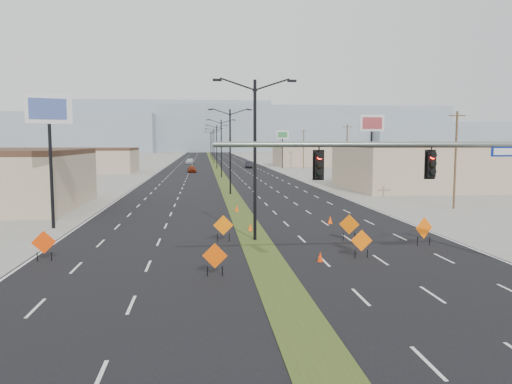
{
  "coord_description": "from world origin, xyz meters",
  "views": [
    {
      "loc": [
        -3.23,
        -18.86,
        6.21
      ],
      "look_at": [
        -0.06,
        10.81,
        3.2
      ],
      "focal_mm": 35.0,
      "sensor_mm": 36.0,
      "label": 1
    }
  ],
  "objects": [
    {
      "name": "streetlight_3",
      "position": [
        0.0,
        96.0,
        5.42
      ],
      "size": [
        5.15,
        0.24,
        10.02
      ],
      "color": "black",
      "rests_on": "ground"
    },
    {
      "name": "construction_sign_1",
      "position": [
        -2.72,
        3.78,
        0.92
      ],
      "size": [
        1.16,
        0.25,
        1.57
      ],
      "rotation": [
        0.0,
        0.0,
        -0.18
      ],
      "color": "#E04B04",
      "rests_on": "ground"
    },
    {
      "name": "utility_pole_1",
      "position": [
        20.0,
        60.0,
        4.67
      ],
      "size": [
        1.6,
        0.2,
        9.0
      ],
      "color": "#4C3823",
      "rests_on": "ground"
    },
    {
      "name": "road_surface",
      "position": [
        0.0,
        100.0,
        0.0
      ],
      "size": [
        25.0,
        400.0,
        0.02
      ],
      "primitive_type": "cube",
      "color": "black",
      "rests_on": "ground"
    },
    {
      "name": "cone_2",
      "position": [
        6.36,
        17.76,
        0.31
      ],
      "size": [
        0.48,
        0.48,
        0.62
      ],
      "primitive_type": "cone",
      "rotation": [
        0.0,
        0.0,
        -0.35
      ],
      "color": "#FF4405",
      "rests_on": "ground"
    },
    {
      "name": "median_strip",
      "position": [
        0.0,
        100.0,
        0.0
      ],
      "size": [
        2.0,
        400.0,
        0.04
      ],
      "primitive_type": "cube",
      "color": "#324317",
      "rests_on": "ground"
    },
    {
      "name": "mesa_backdrop",
      "position": [
        -30.0,
        320.0,
        16.0
      ],
      "size": [
        140.0,
        50.0,
        32.0
      ],
      "primitive_type": "cube",
      "color": "#80919F",
      "rests_on": "ground"
    },
    {
      "name": "signal_mast",
      "position": [
        8.56,
        2.0,
        4.79
      ],
      "size": [
        16.3,
        0.6,
        8.0
      ],
      "color": "slate",
      "rests_on": "ground"
    },
    {
      "name": "pole_sign_east_far",
      "position": [
        15.44,
        97.38,
        7.14
      ],
      "size": [
        2.89,
        0.56,
        8.8
      ],
      "rotation": [
        0.0,
        0.0,
        0.06
      ],
      "color": "black",
      "rests_on": "ground"
    },
    {
      "name": "streetlight_1",
      "position": [
        0.0,
        40.0,
        5.42
      ],
      "size": [
        5.15,
        0.24,
        10.02
      ],
      "color": "black",
      "rests_on": "ground"
    },
    {
      "name": "construction_sign_4",
      "position": [
        5.16,
        6.57,
        0.91
      ],
      "size": [
        1.16,
        0.13,
        1.55
      ],
      "rotation": [
        0.0,
        0.0,
        -0.08
      ],
      "color": "#F96205",
      "rests_on": "ground"
    },
    {
      "name": "pole_sign_west",
      "position": [
        -14.0,
        18.0,
        7.8
      ],
      "size": [
        3.04,
        1.42,
        9.56
      ],
      "rotation": [
        0.0,
        0.0,
        0.36
      ],
      "color": "black",
      "rests_on": "ground"
    },
    {
      "name": "streetlight_2",
      "position": [
        0.0,
        68.0,
        5.42
      ],
      "size": [
        5.15,
        0.24,
        10.02
      ],
      "color": "black",
      "rests_on": "ground"
    },
    {
      "name": "building_se_far",
      "position": [
        38.0,
        110.0,
        2.5
      ],
      "size": [
        44.0,
        16.0,
        5.0
      ],
      "primitive_type": "cube",
      "color": "tan",
      "rests_on": "ground"
    },
    {
      "name": "mesa_center",
      "position": [
        40.0,
        300.0,
        14.0
      ],
      "size": [
        220.0,
        50.0,
        28.0
      ],
      "primitive_type": "cube",
      "color": "#80919F",
      "rests_on": "ground"
    },
    {
      "name": "car_mid",
      "position": [
        7.69,
        99.23,
        0.78
      ],
      "size": [
        2.16,
        4.91,
        1.57
      ],
      "primitive_type": "imported",
      "rotation": [
        0.0,
        0.0,
        -0.11
      ],
      "color": "black",
      "rests_on": "ground"
    },
    {
      "name": "construction_sign_5",
      "position": [
        9.89,
        9.32,
        1.02
      ],
      "size": [
        1.23,
        0.5,
        1.74
      ],
      "rotation": [
        0.0,
        0.0,
        0.36
      ],
      "color": "#FA6105",
      "rests_on": "ground"
    },
    {
      "name": "cone_1",
      "position": [
        0.01,
        15.25,
        0.29
      ],
      "size": [
        0.39,
        0.39,
        0.58
      ],
      "primitive_type": "cone",
      "rotation": [
        0.0,
        0.0,
        0.13
      ],
      "color": "#FF4F05",
      "rests_on": "ground"
    },
    {
      "name": "pole_sign_east_near",
      "position": [
        18.23,
        43.12,
        7.86
      ],
      "size": [
        3.15,
        0.49,
        9.63
      ],
      "rotation": [
        0.0,
        0.0,
        -0.03
      ],
      "color": "black",
      "rests_on": "ground"
    },
    {
      "name": "building_se_near",
      "position": [
        34.0,
        45.0,
        2.75
      ],
      "size": [
        36.0,
        18.0,
        5.5
      ],
      "primitive_type": "cube",
      "color": "tan",
      "rests_on": "ground"
    },
    {
      "name": "streetlight_6",
      "position": [
        0.0,
        180.0,
        5.42
      ],
      "size": [
        5.15,
        0.24,
        10.02
      ],
      "color": "black",
      "rests_on": "ground"
    },
    {
      "name": "car_far",
      "position": [
        -6.85,
        123.36,
        0.73
      ],
      "size": [
        2.46,
        5.19,
        1.46
      ],
      "primitive_type": "imported",
      "rotation": [
        0.0,
        0.0,
        -0.08
      ],
      "color": "silver",
      "rests_on": "ground"
    },
    {
      "name": "utility_pole_2",
      "position": [
        20.0,
        95.0,
        4.67
      ],
      "size": [
        1.6,
        0.2,
        9.0
      ],
      "color": "#4C3823",
      "rests_on": "ground"
    },
    {
      "name": "utility_pole_3",
      "position": [
        20.0,
        130.0,
        4.67
      ],
      "size": [
        1.6,
        0.2,
        9.0
      ],
      "color": "#4C3823",
      "rests_on": "ground"
    },
    {
      "name": "construction_sign_0",
      "position": [
        -11.5,
        7.67,
        0.95
      ],
      "size": [
        1.2,
        0.29,
        1.62
      ],
      "rotation": [
        0.0,
        0.0,
        0.21
      ],
      "color": "red",
      "rests_on": "ground"
    },
    {
      "name": "streetlight_5",
      "position": [
        0.0,
        152.0,
        5.42
      ],
      "size": [
        5.15,
        0.24,
        10.02
      ],
      "color": "black",
      "rests_on": "ground"
    },
    {
      "name": "construction_sign_3",
      "position": [
        5.89,
        11.29,
        0.98
      ],
      "size": [
        1.2,
        0.45,
        1.67
      ],
      "rotation": [
        0.0,
        0.0,
        -0.33
      ],
      "color": "#DA5B04",
      "rests_on": "ground"
    },
    {
      "name": "utility_pole_0",
      "position": [
        20.0,
        25.0,
        4.67
      ],
      "size": [
        1.6,
        0.2,
        9.0
      ],
      "color": "#4C3823",
      "rests_on": "ground"
    },
    {
      "name": "streetlight_4",
      "position": [
        0.0,
        124.0,
        5.42
      ],
      "size": [
        5.15,
        0.24,
        10.02
      ],
      "color": "black",
      "rests_on": "ground"
    },
    {
      "name": "mesa_east",
      "position": [
        180.0,
        290.0,
        9.0
      ],
      "size": [
        160.0,
        50.0,
        18.0
      ],
      "primitive_type": "cube",
      "color": "#80919F",
      "rests_on": "ground"
    },
    {
      "name": "cone_3",
      "position": [
        -0.27,
        25.02,
        0.31
      ],
      "size": [
        0.4,
        0.4,
        0.62
      ],
      "primitive_type": "cone",
      "rotation": [
        0.0,
        0.0,
        0.07
      ],
      "color": "#F64D05",
      "rests_on": "ground"
    },
    {
      "name": "cone_0",
      "position": [
        2.78,
        6.02,
        0.27
      ],
      "size": [
        0.33,
        0.33,
        0.54
      ],
      "primitive_type": "cone",
      "rotation": [
        0.0,
        0.0,
        -0.02
      ],
      "color": "red",
      "rests_on": "ground"
    },
    {
      "name": "construction_sign_2",
      "position": [
        -2.0,
        11.82,
        0.98
      ],
      "size": [
        1.25,
        0.09,
        1.67
      ],
      "rotation": [
        0.0,
        0.0,
        -0.04
      ],
      "color": "orange",
      "rests_on": "ground"
    },
    {
      "name": "streetlight_0",
      "position": [
        0.0,
        12.0,
        5.42
      ],
      "size": [
        5.15,
        0.24,
        10.02
      ],
      "color": "black",
      "rests_on": "ground"
    },
    {
      "name": "building_sw_far",
      "position": [
        -32.0,
        85.0,
        2.25
      ],
      "size": [
        30.0,
        14.0,
        4.5
      ],
      "primitive_type": "cube",
      "color": "tan",
      "rests_on": "ground"
    },
    {
      "name": "ground",
      "position": [
        0.0,
        0.0,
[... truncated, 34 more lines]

